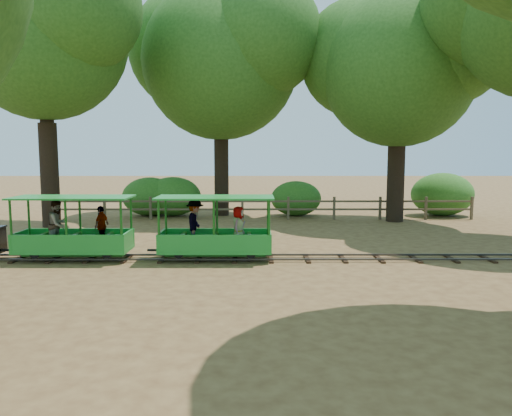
{
  "coord_description": "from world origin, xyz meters",
  "views": [
    {
      "loc": [
        -0.43,
        -13.54,
        3.02
      ],
      "look_at": [
        -0.42,
        0.5,
        1.38
      ],
      "focal_mm": 35.0,
      "sensor_mm": 36.0,
      "label": 1
    }
  ],
  "objects": [
    {
      "name": "shrub_west",
      "position": [
        -5.28,
        9.3,
        0.89
      ],
      "size": [
        2.56,
        1.97,
        1.77
      ],
      "primitive_type": "ellipsoid",
      "color": "#2D6B1E",
      "rests_on": "ground"
    },
    {
      "name": "carriage_front",
      "position": [
        -5.45,
        0.02,
        0.77
      ],
      "size": [
        3.19,
        1.4,
        1.66
      ],
      "color": "#1F9230",
      "rests_on": "track"
    },
    {
      "name": "ground",
      "position": [
        0.0,
        0.0,
        0.0
      ],
      "size": [
        90.0,
        90.0,
        0.0
      ],
      "primitive_type": "plane",
      "color": "olive",
      "rests_on": "ground"
    },
    {
      "name": "shrub_mid_e",
      "position": [
        1.44,
        9.3,
        0.8
      ],
      "size": [
        2.32,
        1.78,
        1.6
      ],
      "primitive_type": "ellipsoid",
      "color": "#2D6B1E",
      "rests_on": "ground"
    },
    {
      "name": "track",
      "position": [
        0.0,
        0.0,
        0.07
      ],
      "size": [
        22.0,
        1.0,
        0.1
      ],
      "color": "#3F3D3A",
      "rests_on": "ground"
    },
    {
      "name": "shrub_mid_w",
      "position": [
        -4.23,
        9.3,
        0.9
      ],
      "size": [
        2.59,
        1.99,
        1.79
      ],
      "primitive_type": "ellipsoid",
      "color": "#2D6B1E",
      "rests_on": "ground"
    },
    {
      "name": "oak_ne",
      "position": [
        5.47,
        7.59,
        6.65
      ],
      "size": [
        7.98,
        7.02,
        9.52
      ],
      "color": "#2D2116",
      "rests_on": "ground"
    },
    {
      "name": "fence",
      "position": [
        0.0,
        8.0,
        0.58
      ],
      "size": [
        18.1,
        0.1,
        1.0
      ],
      "color": "brown",
      "rests_on": "ground"
    },
    {
      "name": "shrub_east",
      "position": [
        8.18,
        9.3,
        0.99
      ],
      "size": [
        2.86,
        2.2,
        1.98
      ],
      "primitive_type": "ellipsoid",
      "color": "#2D6B1E",
      "rests_on": "ground"
    },
    {
      "name": "carriage_rear",
      "position": [
        -1.63,
        0.06,
        0.79
      ],
      "size": [
        3.19,
        1.32,
        1.66
      ],
      "color": "#1F9230",
      "rests_on": "track"
    },
    {
      "name": "oak_nw",
      "position": [
        -8.53,
        6.09,
        7.66
      ],
      "size": [
        7.98,
        7.02,
        10.53
      ],
      "color": "#2D2116",
      "rests_on": "ground"
    },
    {
      "name": "oak_nc",
      "position": [
        -2.04,
        9.6,
        7.35
      ],
      "size": [
        8.8,
        7.75,
        10.51
      ],
      "color": "#2D2116",
      "rests_on": "ground"
    }
  ]
}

